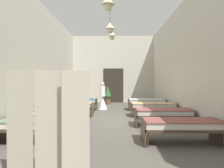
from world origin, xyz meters
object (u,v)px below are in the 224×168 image
object	(u,v)px
bed_left_row_2	(71,106)
nurse_near_aisle	(103,99)
bed_right_row_0	(181,125)
bed_right_row_1	(163,113)
potted_plant	(108,94)
bed_right_row_3	(146,102)
privacy_screen	(48,127)
bed_left_row_0	(38,125)
bed_left_row_1	(59,113)
bed_left_row_3	(79,101)
bed_right_row_2	(153,106)

from	to	relation	value
bed_left_row_2	nurse_near_aisle	distance (m)	2.45
bed_right_row_0	nurse_near_aisle	size ratio (longest dim) A/B	1.28
bed_right_row_1	potted_plant	world-z (taller)	potted_plant
bed_right_row_1	bed_right_row_3	distance (m)	3.80
bed_right_row_0	privacy_screen	distance (m)	3.36
bed_left_row_0	bed_right_row_1	xyz separation A→B (m)	(3.58, 1.90, 0.00)
bed_right_row_1	bed_left_row_2	distance (m)	4.05
bed_left_row_2	privacy_screen	size ratio (longest dim) A/B	1.12
potted_plant	bed_right_row_1	bearing A→B (deg)	-71.41
bed_right_row_1	bed_left_row_2	world-z (taller)	same
bed_left_row_1	nurse_near_aisle	xyz separation A→B (m)	(1.25, 4.00, 0.09)
bed_left_row_0	bed_left_row_3	world-z (taller)	same
bed_right_row_0	privacy_screen	world-z (taller)	privacy_screen
potted_plant	bed_right_row_2	bearing A→B (deg)	-64.39
nurse_near_aisle	potted_plant	bearing A→B (deg)	-104.32
bed_left_row_0	potted_plant	bearing A→B (deg)	80.15
bed_right_row_2	potted_plant	world-z (taller)	potted_plant
bed_right_row_0	bed_right_row_1	bearing A→B (deg)	90.00
bed_left_row_2	potted_plant	size ratio (longest dim) A/B	1.60
bed_right_row_0	bed_right_row_1	world-z (taller)	same
bed_right_row_1	bed_right_row_2	world-z (taller)	same
bed_left_row_1	potted_plant	xyz separation A→B (m)	(1.44, 6.37, 0.25)
bed_right_row_2	nurse_near_aisle	world-z (taller)	nurse_near_aisle
nurse_near_aisle	privacy_screen	world-z (taller)	privacy_screen
privacy_screen	bed_left_row_1	bearing A→B (deg)	95.49
nurse_near_aisle	potted_plant	world-z (taller)	nurse_near_aisle
bed_right_row_1	nurse_near_aisle	world-z (taller)	nurse_near_aisle
bed_left_row_0	bed_left_row_2	size ratio (longest dim) A/B	1.00
bed_left_row_2	bed_right_row_3	size ratio (longest dim) A/B	1.00
bed_right_row_0	privacy_screen	bearing A→B (deg)	-141.91
bed_left_row_0	privacy_screen	size ratio (longest dim) A/B	1.12
bed_left_row_0	bed_right_row_1	world-z (taller)	same
bed_right_row_0	bed_left_row_2	distance (m)	5.22
bed_left_row_3	bed_right_row_3	bearing A→B (deg)	0.00
privacy_screen	bed_right_row_1	bearing A→B (deg)	48.43
bed_left_row_1	potted_plant	distance (m)	6.53
bed_left_row_0	bed_right_row_2	bearing A→B (deg)	46.74
bed_right_row_0	nurse_near_aisle	distance (m)	6.35
bed_left_row_0	nurse_near_aisle	world-z (taller)	nurse_near_aisle
bed_right_row_0	bed_left_row_1	world-z (taller)	same
bed_right_row_0	bed_left_row_3	size ratio (longest dim) A/B	1.00
bed_left_row_0	bed_right_row_2	xyz separation A→B (m)	(3.58, 3.80, 0.00)
bed_left_row_2	bed_right_row_3	xyz separation A→B (m)	(3.58, 1.90, 0.00)
bed_right_row_0	potted_plant	distance (m)	8.54
privacy_screen	bed_left_row_2	bearing A→B (deg)	91.21
potted_plant	bed_left_row_2	bearing A→B (deg)	-107.82
bed_left_row_1	bed_right_row_2	world-z (taller)	same
bed_right_row_2	nurse_near_aisle	distance (m)	3.14
bed_right_row_0	nurse_near_aisle	xyz separation A→B (m)	(-2.33, 5.90, 0.09)
bed_left_row_0	potted_plant	size ratio (longest dim) A/B	1.60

